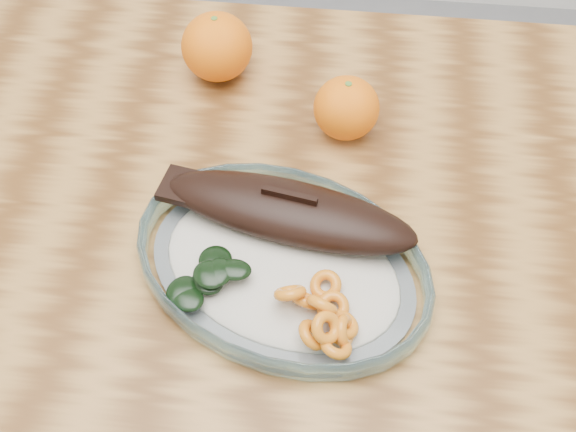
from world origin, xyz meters
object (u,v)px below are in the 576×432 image
at_px(orange_right, 346,108).
at_px(orange_left, 217,47).
at_px(plated_meal, 282,259).
at_px(dining_table, 200,269).

bearing_deg(orange_right, orange_left, 152.81).
bearing_deg(orange_left, plated_meal, -68.54).
height_order(dining_table, orange_left, orange_left).
xyz_separation_m(dining_table, orange_left, (-0.01, 0.25, 0.14)).
xyz_separation_m(dining_table, orange_right, (0.16, 0.16, 0.14)).
relative_size(dining_table, plated_meal, 1.60).
bearing_deg(dining_table, plated_meal, -26.32).
height_order(plated_meal, orange_left, orange_left).
height_order(dining_table, plated_meal, plated_meal).
relative_size(plated_meal, orange_left, 8.20).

